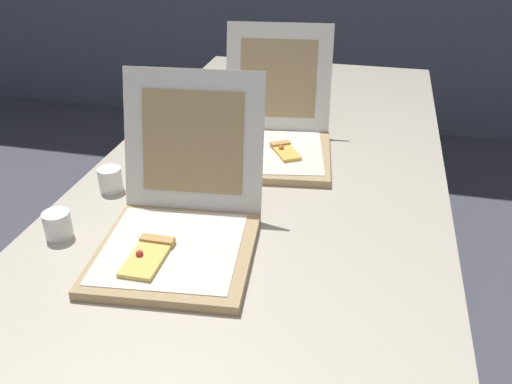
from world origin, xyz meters
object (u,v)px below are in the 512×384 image
pizza_box_front (178,226)px  pizza_box_middle (274,137)px  cup_white_near_center (110,179)px  cup_white_mid (161,158)px  cup_white_far (221,119)px  table (263,192)px  cup_white_near_left (58,225)px

pizza_box_front → pizza_box_middle: size_ratio=0.95×
pizza_box_front → cup_white_near_center: 0.34m
cup_white_mid → cup_white_far: bearing=75.7°
table → pizza_box_front: (-0.12, -0.35, 0.09)m
cup_white_near_left → cup_white_mid: bearing=75.4°
cup_white_mid → cup_white_near_left: same height
pizza_box_middle → cup_white_mid: bearing=-155.2°
pizza_box_front → cup_white_mid: pizza_box_front is taller
cup_white_mid → cup_white_far: 0.34m
table → cup_white_near_left: cup_white_near_left is taller
table → pizza_box_front: size_ratio=5.18×
pizza_box_front → pizza_box_middle: (0.11, 0.54, -0.00)m
cup_white_near_center → cup_white_far: size_ratio=1.00×
pizza_box_middle → cup_white_mid: (-0.29, -0.18, -0.02)m
cup_white_mid → cup_white_far: same height
cup_white_near_center → cup_white_mid: (0.08, 0.15, 0.00)m
table → cup_white_near_center: size_ratio=36.93×
table → cup_white_near_left: size_ratio=36.93×
table → cup_white_near_center: 0.42m
pizza_box_middle → cup_white_far: 0.26m
pizza_box_front → table: bearing=66.0°
pizza_box_middle → cup_white_far: (-0.21, 0.15, -0.02)m
pizza_box_front → cup_white_mid: bearing=112.2°
table → pizza_box_front: pizza_box_front is taller
pizza_box_middle → cup_white_near_left: bearing=-132.0°
pizza_box_front → cup_white_far: (-0.10, 0.68, -0.02)m
pizza_box_middle → cup_white_near_left: (-0.39, -0.57, -0.02)m
table → pizza_box_front: 0.38m
pizza_box_front → cup_white_far: size_ratio=7.14×
table → cup_white_far: bearing=123.6°
pizza_box_middle → cup_white_near_left: pizza_box_middle is taller
cup_white_near_center → cup_white_far: bearing=70.9°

